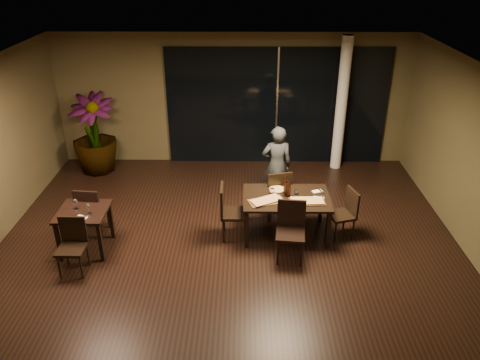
{
  "coord_description": "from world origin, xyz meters",
  "views": [
    {
      "loc": [
        0.26,
        -6.31,
        4.67
      ],
      "look_at": [
        0.19,
        0.85,
        1.05
      ],
      "focal_mm": 35.0,
      "sensor_mm": 36.0,
      "label": 1
    }
  ],
  "objects_px": {
    "chair_main_far": "(277,192)",
    "chair_side_far": "(91,209)",
    "chair_main_near": "(291,227)",
    "chair_side_near": "(72,242)",
    "chair_main_right": "(346,211)",
    "bottle_a": "(286,188)",
    "diner": "(277,165)",
    "potted_plant": "(94,134)",
    "side_table": "(84,217)",
    "chair_main_left": "(229,209)",
    "main_table": "(286,201)",
    "bottle_b": "(289,189)",
    "bottle_c": "(286,185)"
  },
  "relations": [
    {
      "from": "chair_side_far",
      "to": "potted_plant",
      "type": "xyz_separation_m",
      "value": [
        -0.67,
        2.67,
        0.36
      ]
    },
    {
      "from": "main_table",
      "to": "chair_main_near",
      "type": "bearing_deg",
      "value": -87.98
    },
    {
      "from": "chair_main_right",
      "to": "chair_side_near",
      "type": "relative_size",
      "value": 0.99
    },
    {
      "from": "chair_main_far",
      "to": "chair_main_right",
      "type": "relative_size",
      "value": 1.11
    },
    {
      "from": "chair_main_near",
      "to": "chair_side_near",
      "type": "height_order",
      "value": "chair_main_near"
    },
    {
      "from": "main_table",
      "to": "chair_main_left",
      "type": "xyz_separation_m",
      "value": [
        -1.0,
        -0.11,
        -0.12
      ]
    },
    {
      "from": "main_table",
      "to": "chair_main_right",
      "type": "bearing_deg",
      "value": -2.41
    },
    {
      "from": "chair_main_near",
      "to": "chair_side_near",
      "type": "distance_m",
      "value": 3.47
    },
    {
      "from": "chair_main_left",
      "to": "diner",
      "type": "height_order",
      "value": "diner"
    },
    {
      "from": "chair_main_left",
      "to": "chair_side_near",
      "type": "bearing_deg",
      "value": 110.56
    },
    {
      "from": "side_table",
      "to": "chair_main_right",
      "type": "bearing_deg",
      "value": 5.86
    },
    {
      "from": "main_table",
      "to": "chair_main_far",
      "type": "distance_m",
      "value": 0.57
    },
    {
      "from": "main_table",
      "to": "chair_side_far",
      "type": "bearing_deg",
      "value": -178.75
    },
    {
      "from": "main_table",
      "to": "bottle_a",
      "type": "relative_size",
      "value": 4.78
    },
    {
      "from": "chair_side_near",
      "to": "potted_plant",
      "type": "xyz_separation_m",
      "value": [
        -0.67,
        3.65,
        0.39
      ]
    },
    {
      "from": "side_table",
      "to": "chair_main_left",
      "type": "relative_size",
      "value": 0.8
    },
    {
      "from": "chair_main_left",
      "to": "chair_side_near",
      "type": "relative_size",
      "value": 1.1
    },
    {
      "from": "chair_side_far",
      "to": "bottle_b",
      "type": "distance_m",
      "value": 3.48
    },
    {
      "from": "side_table",
      "to": "chair_side_near",
      "type": "height_order",
      "value": "chair_side_near"
    },
    {
      "from": "main_table",
      "to": "side_table",
      "type": "bearing_deg",
      "value": -171.63
    },
    {
      "from": "side_table",
      "to": "chair_side_near",
      "type": "bearing_deg",
      "value": -92.13
    },
    {
      "from": "chair_main_left",
      "to": "chair_side_far",
      "type": "bearing_deg",
      "value": 88.48
    },
    {
      "from": "chair_main_right",
      "to": "chair_main_left",
      "type": "bearing_deg",
      "value": -104.85
    },
    {
      "from": "chair_main_far",
      "to": "potted_plant",
      "type": "bearing_deg",
      "value": -41.7
    },
    {
      "from": "main_table",
      "to": "potted_plant",
      "type": "xyz_separation_m",
      "value": [
        -4.09,
        2.6,
        0.22
      ]
    },
    {
      "from": "chair_main_right",
      "to": "potted_plant",
      "type": "distance_m",
      "value": 5.79
    },
    {
      "from": "main_table",
      "to": "chair_main_right",
      "type": "relative_size",
      "value": 1.67
    },
    {
      "from": "chair_main_far",
      "to": "chair_side_near",
      "type": "relative_size",
      "value": 1.1
    },
    {
      "from": "side_table",
      "to": "chair_main_left",
      "type": "distance_m",
      "value": 2.44
    },
    {
      "from": "side_table",
      "to": "bottle_a",
      "type": "bearing_deg",
      "value": 9.14
    },
    {
      "from": "chair_main_right",
      "to": "bottle_a",
      "type": "bearing_deg",
      "value": -111.49
    },
    {
      "from": "diner",
      "to": "potted_plant",
      "type": "distance_m",
      "value": 4.24
    },
    {
      "from": "chair_main_left",
      "to": "chair_main_near",
      "type": "bearing_deg",
      "value": -119.5
    },
    {
      "from": "side_table",
      "to": "chair_main_right",
      "type": "xyz_separation_m",
      "value": [
        4.44,
        0.46,
        -0.12
      ]
    },
    {
      "from": "chair_main_far",
      "to": "diner",
      "type": "bearing_deg",
      "value": -105.59
    },
    {
      "from": "chair_side_near",
      "to": "diner",
      "type": "relative_size",
      "value": 0.56
    },
    {
      "from": "chair_main_right",
      "to": "chair_side_near",
      "type": "xyz_separation_m",
      "value": [
        -4.46,
        -1.01,
        0.0
      ]
    },
    {
      "from": "main_table",
      "to": "diner",
      "type": "height_order",
      "value": "diner"
    },
    {
      "from": "bottle_b",
      "to": "bottle_c",
      "type": "bearing_deg",
      "value": 108.57
    },
    {
      "from": "chair_main_left",
      "to": "bottle_c",
      "type": "bearing_deg",
      "value": -76.48
    },
    {
      "from": "chair_main_right",
      "to": "diner",
      "type": "relative_size",
      "value": 0.56
    },
    {
      "from": "side_table",
      "to": "diner",
      "type": "bearing_deg",
      "value": 26.93
    },
    {
      "from": "main_table",
      "to": "potted_plant",
      "type": "relative_size",
      "value": 0.84
    },
    {
      "from": "chair_main_near",
      "to": "diner",
      "type": "xyz_separation_m",
      "value": [
        -0.13,
        1.84,
        0.25
      ]
    },
    {
      "from": "chair_side_near",
      "to": "potted_plant",
      "type": "height_order",
      "value": "potted_plant"
    },
    {
      "from": "chair_main_near",
      "to": "main_table",
      "type": "bearing_deg",
      "value": 98.27
    },
    {
      "from": "chair_side_far",
      "to": "chair_side_near",
      "type": "distance_m",
      "value": 0.98
    },
    {
      "from": "chair_side_far",
      "to": "main_table",
      "type": "bearing_deg",
      "value": -173.1
    },
    {
      "from": "main_table",
      "to": "side_table",
      "type": "height_order",
      "value": "same"
    },
    {
      "from": "chair_main_far",
      "to": "chair_side_far",
      "type": "height_order",
      "value": "chair_main_far"
    }
  ]
}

